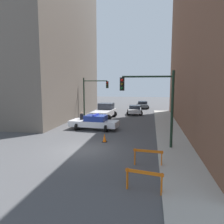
{
  "coord_description": "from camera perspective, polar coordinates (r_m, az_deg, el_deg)",
  "views": [
    {
      "loc": [
        4.49,
        -13.77,
        4.46
      ],
      "look_at": [
        0.8,
        6.75,
        1.73
      ],
      "focal_mm": 35.0,
      "sensor_mm": 36.0,
      "label": 1
    }
  ],
  "objects": [
    {
      "name": "pedestrian_crossing",
      "position": [
        21.99,
        -7.92,
        -2.03
      ],
      "size": [
        0.46,
        0.46,
        1.66
      ],
      "rotation": [
        0.0,
        0.0,
        2.82
      ],
      "color": "#474C66",
      "rests_on": "ground_plane"
    },
    {
      "name": "barrier_mid",
      "position": [
        12.2,
        9.41,
        -11.0
      ],
      "size": [
        1.6,
        0.3,
        0.9
      ],
      "rotation": [
        0.0,
        0.0,
        -0.1
      ],
      "color": "orange",
      "rests_on": "ground_plane"
    },
    {
      "name": "parked_car_near",
      "position": [
        32.04,
        5.96,
        0.64
      ],
      "size": [
        2.48,
        4.42,
        1.31
      ],
      "rotation": [
        0.0,
        0.0,
        0.07
      ],
      "color": "silver",
      "rests_on": "ground_plane"
    },
    {
      "name": "building_corner_left",
      "position": [
        32.75,
        -21.12,
        16.5
      ],
      "size": [
        14.0,
        20.0,
        19.76
      ],
      "color": "#6B6056",
      "rests_on": "ground_plane"
    },
    {
      "name": "traffic_light_far",
      "position": [
        29.23,
        -5.3,
        5.35
      ],
      "size": [
        3.44,
        0.35,
        5.2
      ],
      "color": "black",
      "rests_on": "ground_plane"
    },
    {
      "name": "traffic_light_near",
      "position": [
        15.04,
        11.1,
        3.78
      ],
      "size": [
        3.64,
        0.35,
        5.2
      ],
      "color": "black",
      "rests_on": "sidewalk_right"
    },
    {
      "name": "sidewalk_right",
      "position": [
        14.56,
        16.72,
        -10.46
      ],
      "size": [
        2.4,
        44.0,
        0.12
      ],
      "color": "#B2ADA3",
      "rests_on": "ground_plane"
    },
    {
      "name": "barrier_front",
      "position": [
        9.47,
        8.37,
        -16.56
      ],
      "size": [
        1.58,
        0.45,
        0.9
      ],
      "rotation": [
        0.0,
        0.0,
        -0.2
      ],
      "color": "orange",
      "rests_on": "ground_plane"
    },
    {
      "name": "traffic_cone",
      "position": [
        16.79,
        -1.96,
        -6.82
      ],
      "size": [
        0.36,
        0.36,
        0.66
      ],
      "color": "black",
      "rests_on": "ground_plane"
    },
    {
      "name": "white_truck",
      "position": [
        27.92,
        -1.95,
        0.15
      ],
      "size": [
        2.82,
        5.5,
        1.9
      ],
      "rotation": [
        0.0,
        0.0,
        -0.05
      ],
      "color": "silver",
      "rests_on": "ground_plane"
    },
    {
      "name": "police_car",
      "position": [
        21.32,
        -4.59,
        -2.65
      ],
      "size": [
        4.84,
        2.62,
        1.52
      ],
      "rotation": [
        0.0,
        0.0,
        1.49
      ],
      "color": "white",
      "rests_on": "ground_plane"
    },
    {
      "name": "ground_plane",
      "position": [
        15.16,
        -7.63,
        -9.72
      ],
      "size": [
        120.0,
        120.0,
        0.0
      ],
      "primitive_type": "plane",
      "color": "#4C4C4F"
    },
    {
      "name": "parked_car_mid",
      "position": [
        39.76,
        7.96,
        1.93
      ],
      "size": [
        2.51,
        4.44,
        1.31
      ],
      "rotation": [
        0.0,
        0.0,
        0.09
      ],
      "color": "#474C51",
      "rests_on": "ground_plane"
    }
  ]
}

